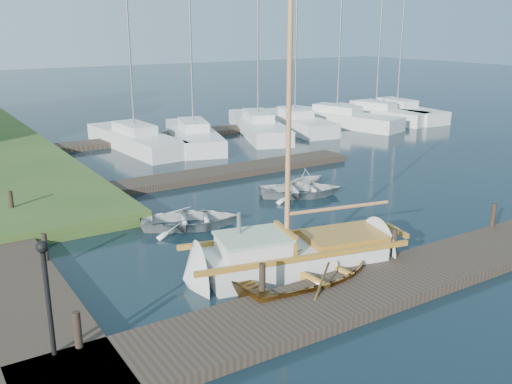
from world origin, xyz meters
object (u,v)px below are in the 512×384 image
tender_d (307,176)px  marina_boat_1 (135,138)px  mooring_post_1 (262,279)px  sailboat (298,257)px  mooring_post_2 (394,243)px  tender_a (190,217)px  marina_boat_2 (194,134)px  mooring_post_5 (11,202)px  mooring_post_3 (493,215)px  mooring_post_4 (45,247)px  lamp_post (46,283)px  dinghy (313,268)px  marina_boat_5 (337,117)px  marina_boat_4 (295,121)px  marina_boat_3 (258,125)px  marina_boat_6 (376,113)px  marina_boat_7 (397,110)px  mooring_post_0 (78,330)px  tender_c (301,187)px

tender_d → marina_boat_1: marina_boat_1 is taller
mooring_post_1 → sailboat: size_ratio=0.08×
mooring_post_2 → marina_boat_1: (-0.34, 19.45, -0.14)m
sailboat → tender_d: 8.54m
tender_a → marina_boat_2: size_ratio=0.27×
mooring_post_5 → mooring_post_3: bearing=-37.6°
mooring_post_4 → marina_boat_1: bearing=60.5°
mooring_post_3 → lamp_post: lamp_post is taller
dinghy → marina_boat_5: size_ratio=0.38×
marina_boat_2 → mooring_post_2: bearing=-172.0°
mooring_post_4 → mooring_post_1: bearing=-51.3°
mooring_post_3 → mooring_post_5: 16.40m
marina_boat_4 → marina_boat_5: (3.37, -0.29, 0.01)m
marina_boat_3 → marina_boat_6: marina_boat_3 is taller
mooring_post_1 → lamp_post: 5.14m
marina_boat_7 → mooring_post_5: bearing=111.8°
mooring_post_5 → sailboat: size_ratio=0.08×
mooring_post_0 → tender_a: bearing=47.8°
tender_d → marina_boat_4: marina_boat_4 is taller
tender_c → mooring_post_3: bearing=-133.8°
dinghy → marina_boat_3: size_ratio=0.35×
dinghy → tender_a: 5.85m
marina_boat_2 → marina_boat_4: (7.83, 0.82, -0.02)m
sailboat → marina_boat_1: marina_boat_1 is taller
mooring_post_2 → mooring_post_3: size_ratio=1.00×
mooring_post_5 → tender_a: (5.03, -3.91, -0.35)m
dinghy → marina_boat_2: size_ratio=0.35×
mooring_post_2 → mooring_post_5: bearing=130.4°
mooring_post_1 → mooring_post_3: (9.00, 0.00, 0.00)m
marina_boat_5 → marina_boat_7: (5.90, 0.16, -0.00)m
mooring_post_1 → tender_d: 10.84m
mooring_post_3 → tender_c: mooring_post_3 is taller
marina_boat_1 → marina_boat_7: bearing=-94.1°
mooring_post_1 → marina_boat_4: marina_boat_4 is taller
mooring_post_1 → marina_boat_3: bearing=57.6°
sailboat → dinghy: (-0.25, -0.97, 0.11)m
tender_d → mooring_post_4: bearing=98.7°
tender_c → mooring_post_0: bearing=148.9°
marina_boat_1 → marina_boat_4: (11.08, 0.02, 0.01)m
mooring_post_3 → mooring_post_4: bearing=159.0°
mooring_post_0 → marina_boat_3: marina_boat_3 is taller
mooring_post_5 → tender_c: (10.43, -2.97, -0.35)m
tender_c → tender_a: bearing=126.0°
tender_a → marina_boat_6: (21.16, 13.04, 0.22)m
marina_boat_1 → marina_boat_5: (14.45, -0.27, 0.01)m
mooring_post_4 → mooring_post_2: bearing=-30.5°
marina_boat_2 → lamp_post: bearing=163.3°
mooring_post_1 → mooring_post_2: (4.50, 0.00, 0.00)m
dinghy → tender_a: size_ratio=1.30×
mooring_post_5 → marina_boat_5: bearing=22.1°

